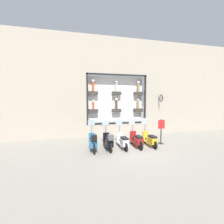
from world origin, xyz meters
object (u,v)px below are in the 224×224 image
at_px(scooter_yellow_0, 150,139).
at_px(shop_sign_post, 161,131).
at_px(scooter_teal_4, 93,142).
at_px(scooter_white_2, 123,141).
at_px(scooter_black_3, 108,141).
at_px(scooter_red_1, 137,140).

distance_m(scooter_yellow_0, shop_sign_post, 1.07).
height_order(scooter_teal_4, shop_sign_post, scooter_teal_4).
xyz_separation_m(scooter_teal_4, shop_sign_post, (0.38, -4.39, 0.36)).
bearing_deg(scooter_white_2, scooter_black_3, 94.02).
height_order(scooter_red_1, scooter_black_3, scooter_red_1).
bearing_deg(scooter_red_1, scooter_white_2, 90.19).
height_order(scooter_yellow_0, scooter_black_3, scooter_yellow_0).
relative_size(scooter_yellow_0, scooter_teal_4, 0.99).
xyz_separation_m(scooter_yellow_0, shop_sign_post, (0.33, -0.93, 0.43)).
relative_size(scooter_yellow_0, shop_sign_post, 1.13).
bearing_deg(scooter_white_2, scooter_teal_4, 91.73).
height_order(scooter_red_1, shop_sign_post, scooter_red_1).
relative_size(scooter_red_1, shop_sign_post, 1.14).
bearing_deg(scooter_black_3, shop_sign_post, -83.76).
distance_m(scooter_black_3, shop_sign_post, 3.57).
height_order(scooter_red_1, scooter_teal_4, same).
relative_size(scooter_red_1, scooter_white_2, 1.01).
bearing_deg(shop_sign_post, scooter_teal_4, 94.91).
relative_size(scooter_yellow_0, scooter_white_2, 1.00).
bearing_deg(scooter_white_2, shop_sign_post, -83.04).
bearing_deg(scooter_black_3, scooter_teal_4, 89.45).
xyz_separation_m(scooter_black_3, shop_sign_post, (0.39, -3.53, 0.38)).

